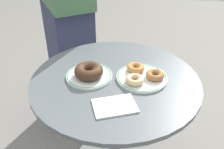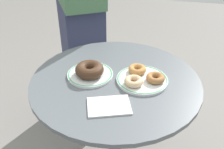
% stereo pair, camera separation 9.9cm
% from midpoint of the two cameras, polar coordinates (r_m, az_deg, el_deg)
% --- Properties ---
extents(cafe_table, '(0.67, 0.67, 0.72)m').
position_cam_midpoint_polar(cafe_table, '(1.13, 3.23, -9.34)').
color(cafe_table, '#565B60').
rests_on(cafe_table, ground).
extents(plate_left, '(0.18, 0.18, 0.01)m').
position_cam_midpoint_polar(plate_left, '(1.03, -2.17, -0.06)').
color(plate_left, white).
rests_on(plate_left, cafe_table).
extents(plate_right, '(0.20, 0.20, 0.01)m').
position_cam_midpoint_polar(plate_right, '(1.01, 9.55, -1.21)').
color(plate_right, white).
rests_on(plate_right, cafe_table).
extents(donut_chocolate, '(0.11, 0.11, 0.04)m').
position_cam_midpoint_polar(donut_chocolate, '(1.00, -2.25, 1.02)').
color(donut_chocolate, '#422819').
rests_on(donut_chocolate, plate_left).
extents(donut_cinnamon, '(0.07, 0.07, 0.02)m').
position_cam_midpoint_polar(donut_cinnamon, '(1.00, 12.52, -0.82)').
color(donut_cinnamon, '#A36B3D').
rests_on(donut_cinnamon, plate_right).
extents(donut_old_fashioned, '(0.10, 0.10, 0.02)m').
position_cam_midpoint_polar(donut_old_fashioned, '(1.04, 8.41, 1.09)').
color(donut_old_fashioned, '#BC7F42').
rests_on(donut_old_fashioned, plate_right).
extents(donut_glazed, '(0.09, 0.09, 0.02)m').
position_cam_midpoint_polar(donut_glazed, '(0.96, 7.82, -1.57)').
color(donut_glazed, '#E0B789').
rests_on(donut_glazed, plate_right).
extents(paper_napkin, '(0.17, 0.15, 0.01)m').
position_cam_midpoint_polar(paper_napkin, '(0.87, 2.59, -7.14)').
color(paper_napkin, white).
rests_on(paper_napkin, cafe_table).
extents(person_figure, '(0.41, 0.48, 1.62)m').
position_cam_midpoint_polar(person_figure, '(1.55, -5.49, 14.38)').
color(person_figure, '#2D3351').
rests_on(person_figure, ground).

